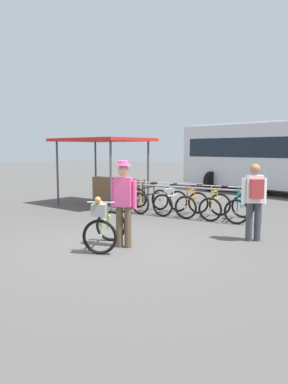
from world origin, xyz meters
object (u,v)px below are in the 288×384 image
(racked_bike_lime, at_px, (131,199))
(person_with_featured_bike, at_px, (123,200))
(pedestrian_with_backpack, at_px, (254,197))
(racked_bike_white, at_px, (171,202))
(racked_bike_teal, at_px, (240,208))
(market_stall, at_px, (109,165))
(featured_bicycle, at_px, (104,224))
(racked_bike_yellow, at_px, (215,206))
(racked_bike_black, at_px, (150,200))
(racked_bike_orange, at_px, (192,204))

(racked_bike_lime, distance_m, person_with_featured_bike, 4.55)
(person_with_featured_bike, xyz_separation_m, pedestrian_with_backpack, (1.98, 1.94, -0.01))
(racked_bike_white, bearing_deg, racked_bike_teal, 3.10)
(market_stall, bearing_deg, featured_bicycle, -51.61)
(racked_bike_yellow, bearing_deg, racked_bike_white, -176.90)
(racked_bike_black, distance_m, racked_bike_yellow, 2.10)
(racked_bike_black, relative_size, pedestrian_with_backpack, 0.70)
(racked_bike_yellow, height_order, market_stall, market_stall)
(featured_bicycle, bearing_deg, racked_bike_black, 111.35)
(racked_bike_lime, height_order, featured_bicycle, featured_bicycle)
(person_with_featured_bike, bearing_deg, racked_bike_yellow, 86.06)
(racked_bike_teal, height_order, featured_bicycle, featured_bicycle)
(racked_bike_lime, xyz_separation_m, featured_bicycle, (2.30, -4.05, 0.12))
(racked_bike_yellow, relative_size, market_stall, 0.36)
(racked_bike_lime, xyz_separation_m, person_with_featured_bike, (2.53, -3.73, 0.58))
(pedestrian_with_backpack, bearing_deg, racked_bike_lime, 158.32)
(racked_bike_lime, height_order, racked_bike_yellow, same)
(racked_bike_yellow, xyz_separation_m, person_with_featured_bike, (-0.27, -3.89, 0.58))
(racked_bike_teal, relative_size, featured_bicycle, 0.94)
(racked_bike_white, height_order, featured_bicycle, featured_bicycle)
(racked_bike_yellow, bearing_deg, pedestrian_with_backpack, -48.64)
(racked_bike_yellow, distance_m, racked_bike_teal, 0.70)
(pedestrian_with_backpack, bearing_deg, racked_bike_black, 154.34)
(racked_bike_black, bearing_deg, racked_bike_teal, 3.10)
(market_stall, bearing_deg, racked_bike_lime, -23.62)
(racked_bike_orange, xyz_separation_m, market_stall, (-3.49, 0.50, 1.03))
(featured_bicycle, bearing_deg, racked_bike_teal, 74.23)
(featured_bicycle, distance_m, person_with_featured_bike, 0.61)
(racked_bike_lime, distance_m, market_stall, 1.84)
(racked_bike_orange, xyz_separation_m, featured_bicycle, (0.20, -4.17, 0.12))
(person_with_featured_bike, distance_m, market_stall, 5.87)
(racked_bike_white, xyz_separation_m, featured_bicycle, (0.90, -4.13, 0.12))
(featured_bicycle, relative_size, market_stall, 0.38)
(racked_bike_teal, bearing_deg, pedestrian_with_backpack, -62.95)
(racked_bike_orange, bearing_deg, person_with_featured_bike, -83.61)
(racked_bike_orange, relative_size, person_with_featured_bike, 0.67)
(pedestrian_with_backpack, distance_m, market_stall, 6.39)
(featured_bicycle, bearing_deg, racked_bike_lime, 119.55)
(person_with_featured_bike, height_order, market_stall, market_stall)
(racked_bike_teal, bearing_deg, featured_bicycle, -105.77)
(racked_bike_teal, bearing_deg, market_stall, 175.08)
(pedestrian_with_backpack, bearing_deg, featured_bicycle, -134.34)
(racked_bike_orange, bearing_deg, pedestrian_with_backpack, -38.33)
(racked_bike_white, xyz_separation_m, market_stall, (-2.79, 0.53, 1.03))
(racked_bike_yellow, height_order, racked_bike_teal, same)
(racked_bike_black, distance_m, racked_bike_orange, 1.40)
(person_with_featured_bike, bearing_deg, racked_bike_orange, 96.39)
(featured_bicycle, distance_m, pedestrian_with_backpack, 3.19)
(racked_bike_lime, xyz_separation_m, racked_bike_orange, (2.10, 0.11, 0.00))
(racked_bike_black, xyz_separation_m, person_with_featured_bike, (1.83, -3.77, 0.58))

